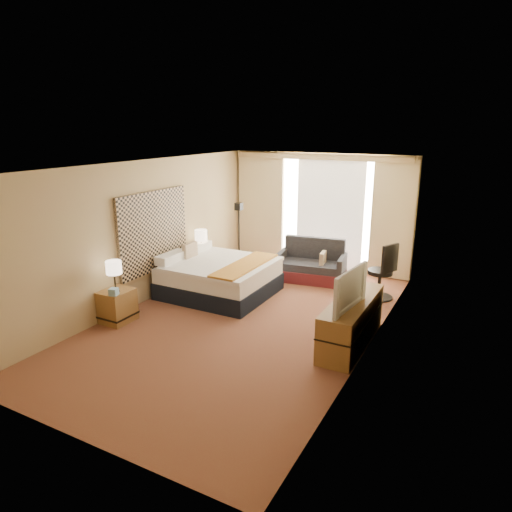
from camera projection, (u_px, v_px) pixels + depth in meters
The scene contains 21 objects.
floor at pixel (245, 320), 7.76m from camera, with size 4.20×7.00×0.02m, color maroon.
ceiling at pixel (244, 165), 7.04m from camera, with size 4.20×7.00×0.02m, color silver.
wall_back at pixel (320, 211), 10.37m from camera, with size 4.20×0.02×2.60m, color tan.
wall_front at pixel (68, 327), 4.43m from camera, with size 4.20×0.02×2.60m, color tan.
wall_left at pixel (145, 232), 8.34m from camera, with size 0.02×7.00×2.60m, color tan.
wall_right at pixel (374, 264), 6.45m from camera, with size 0.02×7.00×2.60m, color tan.
headboard at pixel (154, 231), 8.50m from camera, with size 0.06×1.85×1.50m, color black.
nightstand_left at pixel (117, 306), 7.63m from camera, with size 0.45×0.52×0.55m, color olive.
nightstand_right at pixel (202, 266), 9.75m from camera, with size 0.45×0.52×0.55m, color olive.
media_dresser at pixel (352, 322), 6.83m from camera, with size 0.50×1.80×0.70m, color olive.
window at pixel (330, 212), 10.22m from camera, with size 2.30×0.02×2.30m, color silver.
curtains at pixel (318, 207), 10.24m from camera, with size 4.12×0.19×2.56m.
bed at pixel (219, 277), 8.86m from camera, with size 1.95×1.78×0.95m.
loveseat at pixel (312, 267), 9.69m from camera, with size 1.49×0.94×0.87m.
floor_lamp at pixel (239, 223), 10.05m from camera, with size 0.20×0.20×1.56m.
desk_chair at pixel (383, 274), 8.57m from camera, with size 0.55×0.55×1.09m.
lamp_left at pixel (114, 268), 7.36m from camera, with size 0.25×0.25×0.54m.
lamp_right at pixel (201, 236), 9.49m from camera, with size 0.26×0.26×0.54m.
tissue_box at pixel (114, 292), 7.33m from camera, with size 0.13×0.13×0.12m, color #82AFC8.
telephone at pixel (210, 252), 9.74m from camera, with size 0.17×0.13×0.07m, color black.
television at pixel (344, 288), 6.40m from camera, with size 1.01×0.13×0.58m, color black.
Camera 1 is at (3.52, -6.23, 3.20)m, focal length 32.00 mm.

